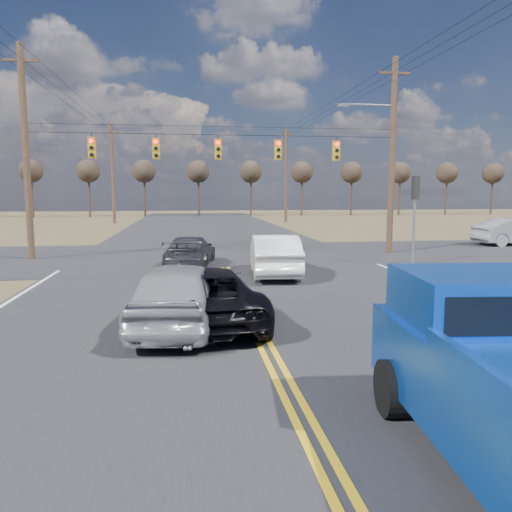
{
  "coord_description": "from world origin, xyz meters",
  "views": [
    {
      "loc": [
        -1.58,
        -7.0,
        3.22
      ],
      "look_at": [
        0.25,
        6.23,
        1.5
      ],
      "focal_mm": 35.0,
      "sensor_mm": 36.0,
      "label": 1
    }
  ],
  "objects": [
    {
      "name": "ground",
      "position": [
        0.0,
        0.0,
        0.0
      ],
      "size": [
        160.0,
        160.0,
        0.0
      ],
      "primitive_type": "plane",
      "color": "brown",
      "rests_on": "ground"
    },
    {
      "name": "road_main",
      "position": [
        0.0,
        10.0,
        0.0
      ],
      "size": [
        14.0,
        120.0,
        0.02
      ],
      "primitive_type": "cube",
      "color": "#28282B",
      "rests_on": "ground"
    },
    {
      "name": "road_cross",
      "position": [
        0.0,
        18.0,
        0.0
      ],
      "size": [
        120.0,
        12.0,
        0.02
      ],
      "primitive_type": "cube",
      "color": "#28282B",
      "rests_on": "ground"
    },
    {
      "name": "signal_gantry",
      "position": [
        0.5,
        17.79,
        5.06
      ],
      "size": [
        19.6,
        4.83,
        10.0
      ],
      "color": "#473323",
      "rests_on": "ground"
    },
    {
      "name": "utility_poles",
      "position": [
        0.0,
        17.0,
        5.23
      ],
      "size": [
        19.6,
        58.32,
        10.0
      ],
      "color": "#473323",
      "rests_on": "ground"
    },
    {
      "name": "treeline",
      "position": [
        0.0,
        26.96,
        5.7
      ],
      "size": [
        87.0,
        117.8,
        7.4
      ],
      "color": "#33261C",
      "rests_on": "ground"
    },
    {
      "name": "silver_suv",
      "position": [
        -1.81,
        4.69,
        0.82
      ],
      "size": [
        2.48,
        5.0,
        1.64
      ],
      "primitive_type": "imported",
      "rotation": [
        0.0,
        0.0,
        3.03
      ],
      "color": "#A1A4A9",
      "rests_on": "ground"
    },
    {
      "name": "black_suv",
      "position": [
        -1.16,
        5.02,
        0.7
      ],
      "size": [
        2.8,
        5.25,
        1.4
      ],
      "primitive_type": "imported",
      "rotation": [
        0.0,
        0.0,
        3.24
      ],
      "color": "black",
      "rests_on": "ground"
    },
    {
      "name": "white_car_queue",
      "position": [
        1.74,
        11.83,
        0.8
      ],
      "size": [
        2.11,
        5.0,
        1.61
      ],
      "primitive_type": "imported",
      "rotation": [
        0.0,
        0.0,
        3.06
      ],
      "color": "silver",
      "rests_on": "ground"
    },
    {
      "name": "dgrey_car_queue",
      "position": [
        -1.46,
        14.85,
        0.65
      ],
      "size": [
        2.53,
        4.73,
        1.3
      ],
      "primitive_type": "imported",
      "rotation": [
        0.0,
        0.0,
        2.98
      ],
      "color": "#333339",
      "rests_on": "ground"
    }
  ]
}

